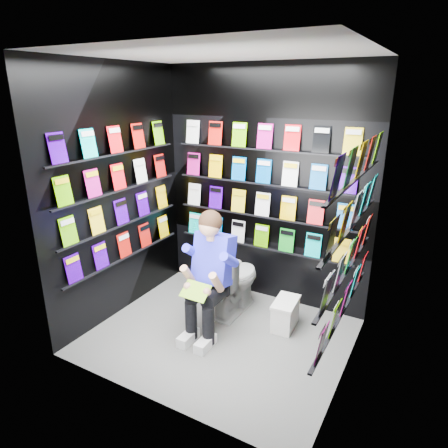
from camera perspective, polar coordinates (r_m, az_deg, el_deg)
The scene contains 14 objects.
floor at distance 4.12m, azimuth -0.66°, elevation -15.72°, with size 2.40×2.40×0.00m, color slate.
ceiling at distance 3.40m, azimuth -0.84°, elevation 23.29°, with size 2.40×2.40×0.00m, color white.
wall_back at distance 4.41m, azimuth 5.77°, elevation 5.16°, with size 2.40×0.04×2.60m, color black.
wall_front at distance 2.77m, azimuth -11.11°, elevation -3.46°, with size 2.40×0.04×2.60m, color black.
wall_left at distance 4.25m, azimuth -14.94°, elevation 4.09°, with size 0.04×2.00×2.60m, color black.
wall_right at distance 3.15m, azimuth 18.52°, elevation -1.35°, with size 0.04×2.00×2.60m, color black.
comics_back at distance 4.38m, azimuth 5.62°, elevation 5.14°, with size 2.10×0.06×1.37m, color red, non-canonical shape.
comics_left at distance 4.23m, azimuth -14.65°, elevation 4.11°, with size 0.06×1.70×1.37m, color red, non-canonical shape.
comics_right at distance 3.16m, azimuth 18.00°, elevation -1.18°, with size 0.06×1.70×1.37m, color red, non-canonical shape.
toilet at distance 4.36m, azimuth 1.26°, elevation -8.02°, with size 0.42×0.75×0.73m, color white.
longbox at distance 4.23m, azimuth 8.73°, elevation -12.72°, with size 0.20×0.36×0.27m, color white.
longbox_lid at distance 4.16m, azimuth 8.83°, elevation -10.96°, with size 0.22×0.38×0.03m, color white.
reader at distance 3.89m, azimuth -1.34°, elevation -5.05°, with size 0.51×0.74×1.36m, color #2B2ACF, non-canonical shape.
held_comic at distance 3.70m, azimuth -4.10°, elevation -9.52°, with size 0.27×0.01×0.19m, color green.
Camera 1 is at (1.69, -2.94, 2.34)m, focal length 32.00 mm.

